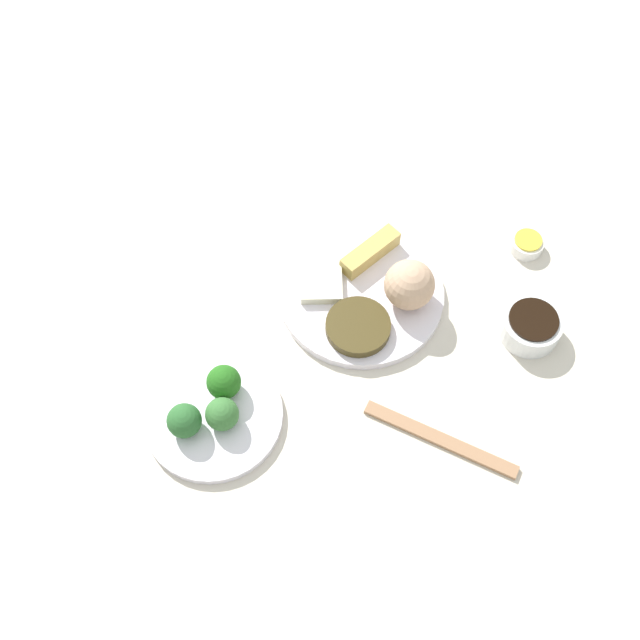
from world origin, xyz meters
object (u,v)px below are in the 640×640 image
Objects in this scene: main_plate at (364,295)px; chopsticks_pair at (440,439)px; soy_sauce_bowl at (531,327)px; broccoli_plate at (213,416)px; sauce_ramekin_hot_mustard at (527,244)px.

main_plate is 1.13× the size of chopsticks_pair.
chopsticks_pair is (0.19, 0.19, -0.00)m from main_plate.
main_plate is 2.84× the size of soy_sauce_bowl.
broccoli_plate reaches higher than chopsticks_pair.
soy_sauce_bowl is at bearing 97.60° from main_plate.
broccoli_plate is (0.28, -0.14, -0.00)m from main_plate.
main_plate reaches higher than broccoli_plate.
soy_sauce_bowl is 0.24m from chopsticks_pair.
chopsticks_pair is at bearing 105.80° from broccoli_plate.
main_plate is 1.29× the size of broccoli_plate.
broccoli_plate is 0.51m from soy_sauce_bowl.
soy_sauce_bowl is 0.17m from sauce_ramekin_hot_mustard.
main_plate is 4.79× the size of sauce_ramekin_hot_mustard.
soy_sauce_bowl is 1.69× the size of sauce_ramekin_hot_mustard.
sauce_ramekin_hot_mustard is (-0.20, 0.22, 0.00)m from main_plate.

